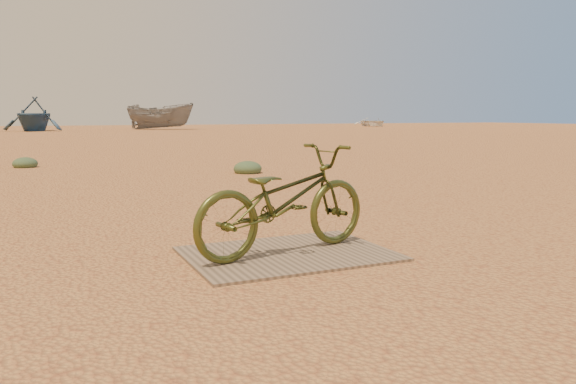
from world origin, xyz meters
name	(u,v)px	position (x,y,z in m)	size (l,w,h in m)	color
ground	(349,270)	(0.00, 0.00, 0.00)	(120.00, 120.00, 0.00)	tan
plywood_board	(288,254)	(-0.22, 0.58, 0.01)	(1.61, 1.17, 0.02)	#876F57
bicycle	(284,200)	(-0.25, 0.58, 0.45)	(0.57, 1.63, 0.86)	#434B1D
boat_far_left	(34,114)	(-1.74, 39.48, 1.20)	(3.93, 4.55, 2.39)	#335375
boat_mid_right	(160,116)	(7.15, 40.20, 1.01)	(1.97, 5.23, 2.03)	slate
boat_far_right	(373,122)	(28.66, 43.54, 0.43)	(2.95, 4.13, 0.86)	white
kale_a	(25,167)	(-2.19, 9.85, 0.00)	(0.51, 0.51, 0.28)	#526A48
kale_b	(248,173)	(1.74, 6.74, 0.00)	(0.55, 0.55, 0.30)	#526A48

